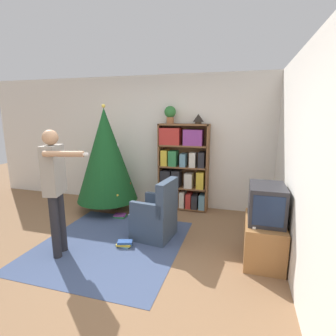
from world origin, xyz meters
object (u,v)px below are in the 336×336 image
object	(u,v)px
christmas_tree	(106,155)
table_lamp	(198,118)
potted_plant	(170,113)
bookshelf	(182,168)
standing_person	(55,183)
television	(267,203)
armchair	(156,217)

from	to	relation	value
christmas_tree	table_lamp	size ratio (longest dim) A/B	10.18
christmas_tree	potted_plant	bearing A→B (deg)	23.22
christmas_tree	potted_plant	distance (m)	1.45
bookshelf	table_lamp	size ratio (longest dim) A/B	8.38
potted_plant	standing_person	bearing A→B (deg)	-113.41
christmas_tree	table_lamp	bearing A→B (deg)	16.19
christmas_tree	standing_person	bearing A→B (deg)	-83.18
standing_person	table_lamp	world-z (taller)	table_lamp
television	christmas_tree	size ratio (longest dim) A/B	0.29
bookshelf	standing_person	bearing A→B (deg)	-118.92
standing_person	television	bearing A→B (deg)	89.95
bookshelf	armchair	world-z (taller)	bookshelf
armchair	potted_plant	size ratio (longest dim) A/B	2.80
christmas_tree	table_lamp	xyz separation A→B (m)	(1.67, 0.48, 0.69)
bookshelf	television	size ratio (longest dim) A/B	2.86
potted_plant	table_lamp	bearing A→B (deg)	0.00
christmas_tree	standing_person	distance (m)	1.68
standing_person	armchair	bearing A→B (deg)	113.48
bookshelf	potted_plant	size ratio (longest dim) A/B	5.10
television	standing_person	bearing A→B (deg)	-166.57
armchair	television	bearing A→B (deg)	89.91
standing_person	table_lamp	xyz separation A→B (m)	(1.47, 2.15, 0.78)
standing_person	table_lamp	distance (m)	2.72
standing_person	potted_plant	world-z (taller)	potted_plant
bookshelf	potted_plant	bearing A→B (deg)	178.11
bookshelf	standing_person	size ratio (longest dim) A/B	1.00
table_lamp	armchair	bearing A→B (deg)	-106.10
television	bookshelf	bearing A→B (deg)	133.49
christmas_tree	potted_plant	xyz separation A→B (m)	(1.13, 0.48, 0.78)
television	table_lamp	bearing A→B (deg)	127.03
standing_person	christmas_tree	bearing A→B (deg)	173.34
television	standing_person	xyz separation A→B (m)	(-2.62, -0.63, 0.23)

